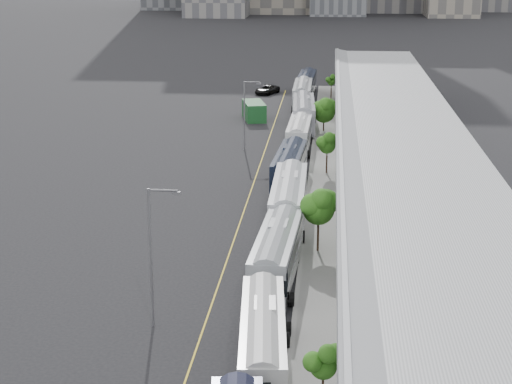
# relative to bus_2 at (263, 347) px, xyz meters

# --- Properties ---
(sidewalk) EXTENTS (10.00, 170.00, 0.12)m
(sidewalk) POSITION_rel_bus_2_xyz_m (6.31, 20.18, -1.47)
(sidewalk) COLOR gray
(sidewalk) RESTS_ON ground
(lane_line) EXTENTS (0.12, 160.00, 0.02)m
(lane_line) POSITION_rel_bus_2_xyz_m (-4.19, 20.18, -1.52)
(lane_line) COLOR gold
(lane_line) RESTS_ON ground
(depot) EXTENTS (12.45, 160.40, 7.20)m
(depot) POSITION_rel_bus_2_xyz_m (10.30, 20.18, 1.98)
(depot) COLOR gray
(depot) RESTS_ON ground
(bus_2) EXTENTS (3.45, 12.56, 3.62)m
(bus_2) POSITION_rel_bus_2_xyz_m (0.00, 0.00, 0.00)
(bus_2) COLOR #B8B8BA
(bus_2) RESTS_ON ground
(bus_3) EXTENTS (3.30, 13.32, 3.86)m
(bus_3) POSITION_rel_bus_2_xyz_m (-0.11, 14.07, 0.10)
(bus_3) COLOR gray
(bus_3) RESTS_ON ground
(bus_4) EXTENTS (3.10, 14.02, 4.09)m
(bus_4) POSITION_rel_bus_2_xyz_m (0.06, 27.26, 0.20)
(bus_4) COLOR #B8BCC3
(bus_4) RESTS_ON ground
(bus_5) EXTENTS (3.21, 12.66, 3.67)m
(bus_5) POSITION_rel_bus_2_xyz_m (-0.55, 40.26, 0.02)
(bus_5) COLOR black
(bus_5) RESTS_ON ground
(bus_6) EXTENTS (2.80, 12.53, 3.65)m
(bus_6) POSITION_rel_bus_2_xyz_m (-0.16, 56.11, 0.01)
(bus_6) COLOR white
(bus_6) RESTS_ON ground
(bus_7) EXTENTS (3.41, 14.10, 4.09)m
(bus_7) POSITION_rel_bus_2_xyz_m (-0.06, 68.17, 0.20)
(bus_7) COLOR gray
(bus_7) RESTS_ON ground
(bus_8) EXTENTS (2.92, 13.12, 3.83)m
(bus_8) POSITION_rel_bus_2_xyz_m (-0.79, 84.70, 0.09)
(bus_8) COLOR #9A9EA3
(bus_8) RESTS_ON ground
(bus_9) EXTENTS (3.02, 12.75, 3.70)m
(bus_9) POSITION_rel_bus_2_xyz_m (-0.54, 95.95, 0.03)
(bus_9) COLOR black
(bus_9) RESTS_ON ground
(tree_1) EXTENTS (1.36, 1.36, 4.54)m
(tree_1) POSITION_rel_bus_2_xyz_m (3.43, -6.11, 2.24)
(tree_1) COLOR black
(tree_1) RESTS_ON ground
(tree_2) EXTENTS (2.53, 2.53, 5.20)m
(tree_2) POSITION_rel_bus_2_xyz_m (2.73, 20.21, 2.40)
(tree_2) COLOR black
(tree_2) RESTS_ON ground
(tree_3) EXTENTS (1.80, 1.80, 4.31)m
(tree_3) POSITION_rel_bus_2_xyz_m (3.20, 44.74, 1.85)
(tree_3) COLOR black
(tree_3) RESTS_ON ground
(tree_4) EXTENTS (2.95, 2.95, 4.62)m
(tree_4) POSITION_rel_bus_2_xyz_m (2.63, 66.64, 1.61)
(tree_4) COLOR black
(tree_4) RESTS_ON ground
(tree_5) EXTENTS (1.20, 1.20, 3.59)m
(tree_5) POSITION_rel_bus_2_xyz_m (3.50, 92.02, 1.38)
(tree_5) COLOR black
(tree_5) RESTS_ON ground
(street_lamp_near) EXTENTS (2.04, 0.22, 9.09)m
(street_lamp_near) POSITION_rel_bus_2_xyz_m (-7.24, 5.42, 3.71)
(street_lamp_near) COLOR #59595E
(street_lamp_near) RESTS_ON ground
(street_lamp_far) EXTENTS (2.04, 0.22, 8.23)m
(street_lamp_far) POSITION_rel_bus_2_xyz_m (-6.46, 55.37, 3.26)
(street_lamp_far) COLOR #59595E
(street_lamp_far) RESTS_ON ground
(shipping_container) EXTENTS (4.01, 6.77, 2.47)m
(shipping_container) POSITION_rel_bus_2_xyz_m (-7.23, 74.31, -0.29)
(shipping_container) COLOR #15441E
(shipping_container) RESTS_ON ground
(suv) EXTENTS (4.36, 5.88, 1.48)m
(suv) POSITION_rel_bus_2_xyz_m (-7.05, 96.35, -0.79)
(suv) COLOR black
(suv) RESTS_ON ground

